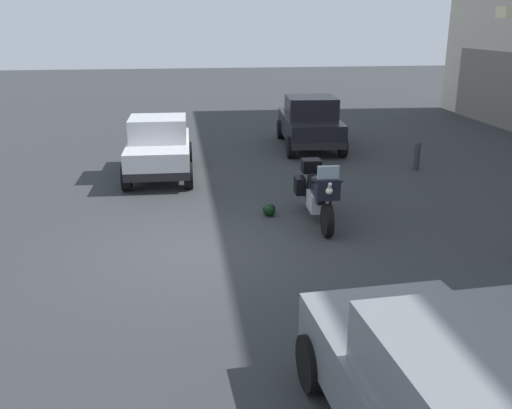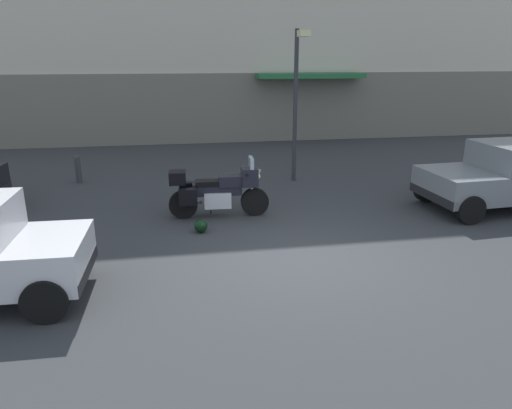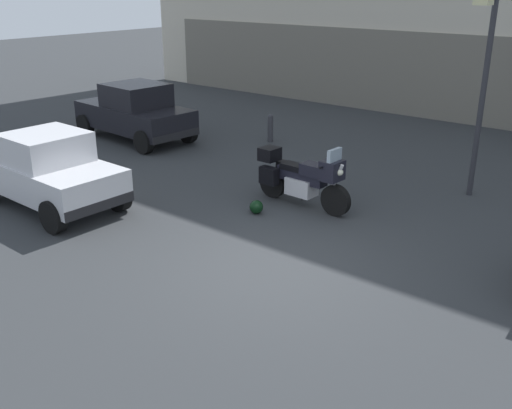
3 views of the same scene
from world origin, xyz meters
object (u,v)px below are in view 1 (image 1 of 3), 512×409
object	(u,v)px
helmet	(269,210)
bollard_curbside	(417,155)
car_compact_side	(159,147)
motorcycle	(319,192)
car_hatchback_near	(310,122)

from	to	relation	value
helmet	bollard_curbside	xyz separation A→B (m)	(-3.21, 4.62, 0.29)
car_compact_side	bollard_curbside	xyz separation A→B (m)	(0.34, 6.96, -0.34)
motorcycle	car_compact_side	size ratio (longest dim) A/B	0.65
motorcycle	helmet	distance (m)	1.15
motorcycle	car_hatchback_near	bearing A→B (deg)	170.80
motorcycle	helmet	size ratio (longest dim) A/B	8.09
bollard_curbside	motorcycle	bearing A→B (deg)	-45.21
motorcycle	helmet	xyz separation A→B (m)	(-0.43, -0.95, -0.48)
helmet	car_compact_side	xyz separation A→B (m)	(-3.55, -2.34, 0.63)
car_compact_side	motorcycle	bearing A→B (deg)	-139.28
motorcycle	car_compact_side	bearing A→B (deg)	-138.04
motorcycle	helmet	bearing A→B (deg)	-112.22
car_compact_side	bollard_curbside	world-z (taller)	car_compact_side
helmet	car_compact_side	size ratio (longest dim) A/B	0.08
motorcycle	car_hatchback_near	distance (m)	7.04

